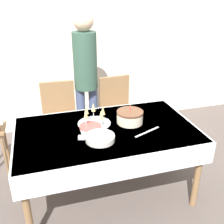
{
  "coord_description": "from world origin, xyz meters",
  "views": [
    {
      "loc": [
        -0.55,
        -2.08,
        1.95
      ],
      "look_at": [
        0.08,
        0.1,
        0.87
      ],
      "focal_mm": 42.0,
      "sensor_mm": 36.0,
      "label": 1
    }
  ],
  "objects_px": {
    "birthday_cake": "(130,117)",
    "person_standing": "(86,71)",
    "champagne_tray": "(94,117)",
    "dining_chair_far_left": "(60,118)",
    "plate_stack_dessert": "(90,127)",
    "plate_stack_main": "(100,138)",
    "dining_chair_far_right": "(117,111)"
  },
  "relations": [
    {
      "from": "dining_chair_far_right",
      "to": "champagne_tray",
      "type": "xyz_separation_m",
      "value": [
        -0.45,
        -0.68,
        0.3
      ]
    },
    {
      "from": "dining_chair_far_left",
      "to": "plate_stack_dessert",
      "type": "relative_size",
      "value": 4.68
    },
    {
      "from": "plate_stack_main",
      "to": "dining_chair_far_left",
      "type": "bearing_deg",
      "value": 104.72
    },
    {
      "from": "birthday_cake",
      "to": "plate_stack_dessert",
      "type": "distance_m",
      "value": 0.4
    },
    {
      "from": "dining_chair_far_right",
      "to": "plate_stack_main",
      "type": "xyz_separation_m",
      "value": [
        -0.47,
        -0.99,
        0.25
      ]
    },
    {
      "from": "dining_chair_far_left",
      "to": "plate_stack_main",
      "type": "distance_m",
      "value": 1.06
    },
    {
      "from": "plate_stack_main",
      "to": "champagne_tray",
      "type": "bearing_deg",
      "value": 86.61
    },
    {
      "from": "plate_stack_main",
      "to": "plate_stack_dessert",
      "type": "xyz_separation_m",
      "value": [
        -0.04,
        0.24,
        -0.01
      ]
    },
    {
      "from": "person_standing",
      "to": "birthday_cake",
      "type": "bearing_deg",
      "value": -72.83
    },
    {
      "from": "birthday_cake",
      "to": "plate_stack_main",
      "type": "distance_m",
      "value": 0.44
    },
    {
      "from": "dining_chair_far_left",
      "to": "dining_chair_far_right",
      "type": "relative_size",
      "value": 1.0
    },
    {
      "from": "plate_stack_dessert",
      "to": "person_standing",
      "type": "distance_m",
      "value": 0.91
    },
    {
      "from": "plate_stack_main",
      "to": "plate_stack_dessert",
      "type": "bearing_deg",
      "value": 98.85
    },
    {
      "from": "dining_chair_far_left",
      "to": "plate_stack_main",
      "type": "height_order",
      "value": "dining_chair_far_left"
    },
    {
      "from": "dining_chair_far_right",
      "to": "plate_stack_dessert",
      "type": "height_order",
      "value": "dining_chair_far_right"
    },
    {
      "from": "dining_chair_far_right",
      "to": "birthday_cake",
      "type": "bearing_deg",
      "value": -98.29
    },
    {
      "from": "person_standing",
      "to": "dining_chair_far_right",
      "type": "bearing_deg",
      "value": -15.38
    },
    {
      "from": "dining_chair_far_right",
      "to": "plate_stack_dessert",
      "type": "relative_size",
      "value": 4.68
    },
    {
      "from": "plate_stack_main",
      "to": "birthday_cake",
      "type": "bearing_deg",
      "value": 34.36
    },
    {
      "from": "birthday_cake",
      "to": "plate_stack_main",
      "type": "bearing_deg",
      "value": -145.64
    },
    {
      "from": "champagne_tray",
      "to": "person_standing",
      "type": "bearing_deg",
      "value": 84.23
    },
    {
      "from": "dining_chair_far_left",
      "to": "person_standing",
      "type": "distance_m",
      "value": 0.65
    },
    {
      "from": "champagne_tray",
      "to": "birthday_cake",
      "type": "bearing_deg",
      "value": -11.69
    },
    {
      "from": "plate_stack_main",
      "to": "person_standing",
      "type": "distance_m",
      "value": 1.14
    },
    {
      "from": "birthday_cake",
      "to": "plate_stack_dessert",
      "type": "relative_size",
      "value": 1.26
    },
    {
      "from": "champagne_tray",
      "to": "person_standing",
      "type": "height_order",
      "value": "person_standing"
    },
    {
      "from": "dining_chair_far_right",
      "to": "plate_stack_main",
      "type": "distance_m",
      "value": 1.13
    },
    {
      "from": "plate_stack_main",
      "to": "person_standing",
      "type": "bearing_deg",
      "value": 84.92
    },
    {
      "from": "birthday_cake",
      "to": "person_standing",
      "type": "relative_size",
      "value": 0.15
    },
    {
      "from": "plate_stack_dessert",
      "to": "person_standing",
      "type": "bearing_deg",
      "value": 81.05
    },
    {
      "from": "birthday_cake",
      "to": "champagne_tray",
      "type": "relative_size",
      "value": 0.81
    },
    {
      "from": "dining_chair_far_right",
      "to": "plate_stack_dessert",
      "type": "bearing_deg",
      "value": -123.88
    }
  ]
}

